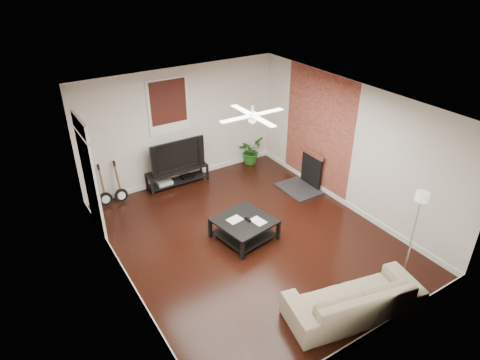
% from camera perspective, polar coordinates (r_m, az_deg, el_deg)
% --- Properties ---
extents(room, '(5.01, 6.01, 2.81)m').
position_cam_1_polar(room, '(7.83, 1.56, 0.40)').
color(room, black).
rests_on(room, ground).
extents(brick_accent, '(0.02, 2.20, 2.80)m').
position_cam_1_polar(brick_accent, '(9.95, 10.40, 6.40)').
color(brick_accent, brown).
rests_on(brick_accent, floor).
extents(fireplace, '(0.80, 1.10, 0.92)m').
position_cam_1_polar(fireplace, '(10.17, 8.72, 1.20)').
color(fireplace, black).
rests_on(fireplace, floor).
extents(window_back, '(1.00, 0.06, 1.30)m').
position_cam_1_polar(window_back, '(9.89, -9.59, 9.76)').
color(window_back, black).
rests_on(window_back, wall_back).
extents(door_left, '(0.08, 1.00, 2.50)m').
position_cam_1_polar(door_left, '(8.65, -19.46, 0.44)').
color(door_left, white).
rests_on(door_left, wall_left).
extents(tv_stand, '(1.51, 0.40, 0.42)m').
position_cam_1_polar(tv_stand, '(10.43, -8.37, 0.44)').
color(tv_stand, black).
rests_on(tv_stand, floor).
extents(tv, '(1.35, 0.18, 0.78)m').
position_cam_1_polar(tv, '(10.18, -8.66, 3.45)').
color(tv, black).
rests_on(tv, tv_stand).
extents(coffee_table, '(1.17, 1.17, 0.43)m').
position_cam_1_polar(coffee_table, '(8.48, 0.57, -6.57)').
color(coffee_table, black).
rests_on(coffee_table, floor).
extents(sofa, '(2.29, 1.29, 0.63)m').
position_cam_1_polar(sofa, '(7.11, 15.06, -15.04)').
color(sofa, '#C0A690').
rests_on(sofa, floor).
extents(floor_lamp, '(0.35, 0.35, 1.77)m').
position_cam_1_polar(floor_lamp, '(7.69, 22.14, -7.17)').
color(floor_lamp, silver).
rests_on(floor_lamp, floor).
extents(potted_plant, '(0.83, 0.79, 0.71)m').
position_cam_1_polar(potted_plant, '(11.31, 1.41, 3.95)').
color(potted_plant, '#215D1A').
rests_on(potted_plant, floor).
extents(guitar_left, '(0.31, 0.22, 0.98)m').
position_cam_1_polar(guitar_left, '(9.80, -17.88, -0.86)').
color(guitar_left, black).
rests_on(guitar_left, floor).
extents(guitar_right, '(0.32, 0.24, 0.98)m').
position_cam_1_polar(guitar_right, '(9.85, -15.90, -0.41)').
color(guitar_right, black).
rests_on(guitar_right, floor).
extents(ceiling_fan, '(1.24, 1.24, 0.32)m').
position_cam_1_polar(ceiling_fan, '(7.33, 1.69, 8.66)').
color(ceiling_fan, white).
rests_on(ceiling_fan, ceiling).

